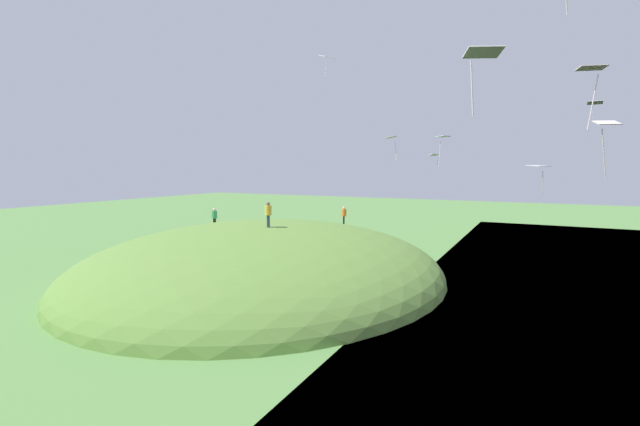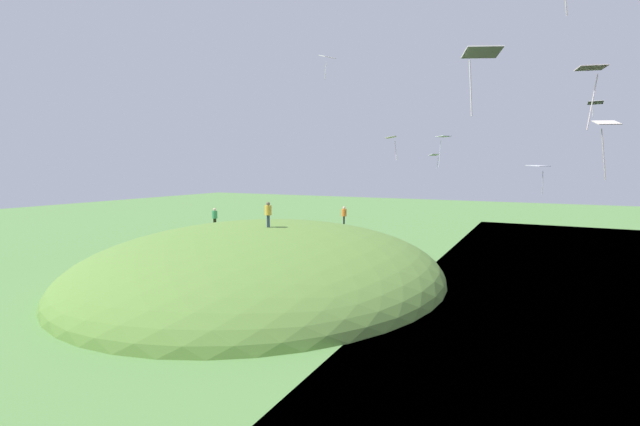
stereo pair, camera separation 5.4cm
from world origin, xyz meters
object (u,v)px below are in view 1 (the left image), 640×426
(person_walking_path, at_px, (268,211))
(kite_2, at_px, (434,156))
(kite_3, at_px, (595,103))
(kite_6, at_px, (327,58))
(kite_1, at_px, (482,56))
(kite_8, at_px, (538,167))
(kite_0, at_px, (606,128))
(kite_5, at_px, (443,138))
(person_with_child, at_px, (214,216))
(person_watching_kites, at_px, (344,214))
(kite_7, at_px, (592,72))
(kite_9, at_px, (391,138))

(person_walking_path, xyz_separation_m, kite_2, (-8.00, -12.49, 3.86))
(kite_3, relative_size, kite_6, 0.69)
(kite_1, xyz_separation_m, kite_8, (-1.33, -13.79, -2.75))
(kite_0, xyz_separation_m, kite_6, (16.91, -11.40, 6.89))
(kite_5, relative_size, kite_6, 1.30)
(kite_0, relative_size, kite_1, 1.30)
(person_walking_path, bearing_deg, kite_0, -120.96)
(person_with_child, height_order, kite_1, kite_1)
(kite_6, bearing_deg, kite_1, 126.02)
(person_watching_kites, distance_m, kite_2, 8.99)
(person_watching_kites, xyz_separation_m, kite_7, (-16.42, 16.95, 7.08))
(person_with_child, relative_size, kite_9, 1.24)
(kite_6, bearing_deg, kite_7, 140.82)
(kite_5, height_order, kite_8, kite_5)
(person_walking_path, height_order, kite_5, kite_5)
(person_walking_path, xyz_separation_m, kite_7, (-17.17, 6.40, 5.98))
(kite_3, distance_m, kite_6, 19.95)
(kite_6, distance_m, kite_7, 21.55)
(kite_5, distance_m, kite_6, 10.65)
(kite_0, bearing_deg, kite_3, -93.80)
(kite_1, bearing_deg, kite_5, -76.27)
(kite_0, relative_size, kite_6, 1.27)
(kite_0, bearing_deg, person_walking_path, -14.43)
(kite_8, bearing_deg, person_walking_path, 7.79)
(kite_0, height_order, kite_8, kite_0)
(kite_7, bearing_deg, person_with_child, -25.13)
(kite_5, bearing_deg, kite_1, 103.73)
(kite_8, xyz_separation_m, kite_9, (7.83, 0.75, 1.67))
(person_walking_path, bearing_deg, kite_7, -126.99)
(kite_1, height_order, kite_6, kite_6)
(person_watching_kites, bearing_deg, kite_8, 34.04)
(kite_6, bearing_deg, kite_5, -168.18)
(kite_5, height_order, kite_9, kite_5)
(person_with_child, distance_m, kite_6, 16.81)
(kite_0, height_order, kite_2, kite_0)
(kite_1, distance_m, kite_9, 14.62)
(kite_8, bearing_deg, kite_3, -105.83)
(person_walking_path, distance_m, kite_7, 19.28)
(kite_8, distance_m, kite_9, 8.05)
(kite_1, bearing_deg, kite_0, -116.43)
(kite_0, relative_size, kite_9, 1.52)
(kite_5, bearing_deg, kite_0, 122.65)
(person_with_child, bearing_deg, kite_3, 152.69)
(person_with_child, distance_m, person_watching_kites, 11.66)
(kite_0, height_order, kite_9, kite_9)
(kite_7, bearing_deg, kite_6, -39.18)
(kite_3, bearing_deg, kite_2, 8.81)
(kite_5, distance_m, kite_7, 16.89)
(kite_2, xyz_separation_m, kite_3, (-11.13, -1.72, 3.70))
(person_watching_kites, xyz_separation_m, kite_5, (-8.68, 1.97, 6.08))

